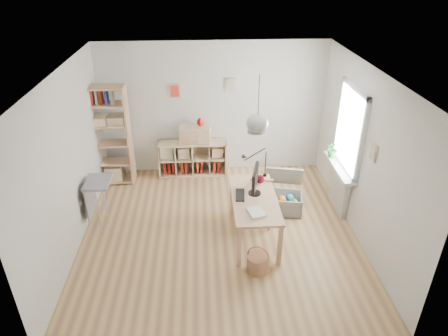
{
  "coord_description": "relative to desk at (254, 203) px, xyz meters",
  "views": [
    {
      "loc": [
        -0.25,
        -5.38,
        4.15
      ],
      "look_at": [
        0.1,
        0.3,
        1.05
      ],
      "focal_mm": 32.0,
      "sensor_mm": 36.0,
      "label": 1
    }
  ],
  "objects": [
    {
      "name": "wicker_basket",
      "position": [
        -0.03,
        -0.81,
        -0.51
      ],
      "size": [
        0.32,
        0.32,
        0.44
      ],
      "rotation": [
        0.0,
        0.0,
        -0.35
      ],
      "color": "#AF774F",
      "rests_on": "ground"
    },
    {
      "name": "task_lamp",
      "position": [
        0.05,
        0.61,
        0.42
      ],
      "size": [
        0.45,
        0.17,
        0.48
      ],
      "color": "black",
      "rests_on": "desk"
    },
    {
      "name": "red_vase",
      "position": [
        -0.81,
        2.19,
        0.5
      ],
      "size": [
        0.14,
        0.14,
        0.17
      ],
      "primitive_type": "ellipsoid",
      "color": "maroon",
      "rests_on": "drawer_chest"
    },
    {
      "name": "cube_shelf",
      "position": [
        -1.02,
        2.23,
        -0.36
      ],
      "size": [
        1.4,
        0.38,
        0.72
      ],
      "color": "beige",
      "rests_on": "ground"
    },
    {
      "name": "window_unit",
      "position": [
        1.68,
        0.75,
        0.89
      ],
      "size": [
        0.07,
        1.16,
        1.46
      ],
      "color": "white",
      "rests_on": "ground"
    },
    {
      "name": "chair",
      "position": [
        0.17,
        0.38,
        -0.2
      ],
      "size": [
        0.46,
        0.46,
        0.79
      ],
      "rotation": [
        0.0,
        0.0,
        -0.2
      ],
      "color": "gray",
      "rests_on": "ground"
    },
    {
      "name": "paper_tray",
      "position": [
        -0.03,
        -0.42,
        0.11
      ],
      "size": [
        0.28,
        0.32,
        0.03
      ],
      "primitive_type": "cube",
      "rotation": [
        0.0,
        0.0,
        0.24
      ],
      "color": "white",
      "rests_on": "desk"
    },
    {
      "name": "yarn_ball",
      "position": [
        0.15,
        0.44,
        0.16
      ],
      "size": [
        0.14,
        0.14,
        0.14
      ],
      "primitive_type": "sphere",
      "color": "#520A17",
      "rests_on": "desk"
    },
    {
      "name": "room_shell",
      "position": [
        -0.0,
        0.0,
        1.34
      ],
      "size": [
        4.5,
        4.5,
        4.5
      ],
      "color": "silver",
      "rests_on": "ground"
    },
    {
      "name": "side_table",
      "position": [
        -2.59,
        0.5,
        0.01
      ],
      "size": [
        0.4,
        0.55,
        0.85
      ],
      "color": "gray",
      "rests_on": "ground"
    },
    {
      "name": "radiator",
      "position": [
        1.64,
        0.75,
        -0.26
      ],
      "size": [
        0.1,
        0.8,
        0.8
      ],
      "primitive_type": "cube",
      "color": "silver",
      "rests_on": "ground"
    },
    {
      "name": "keyboard",
      "position": [
        -0.22,
        0.08,
        0.1
      ],
      "size": [
        0.17,
        0.38,
        0.02
      ],
      "primitive_type": "cube",
      "rotation": [
        0.0,
        0.0,
        -0.1
      ],
      "color": "black",
      "rests_on": "desk"
    },
    {
      "name": "ground",
      "position": [
        -0.55,
        0.15,
        -0.66
      ],
      "size": [
        4.5,
        4.5,
        0.0
      ],
      "primitive_type": "plane",
      "color": "tan",
      "rests_on": "ground"
    },
    {
      "name": "potted_plant",
      "position": [
        1.57,
        1.1,
        0.36
      ],
      "size": [
        0.36,
        0.34,
        0.32
      ],
      "primitive_type": "imported",
      "rotation": [
        0.0,
        0.0,
        -0.39
      ],
      "color": "#296F2C",
      "rests_on": "windowsill"
    },
    {
      "name": "tall_bookshelf",
      "position": [
        -2.59,
        1.95,
        0.43
      ],
      "size": [
        0.8,
        0.38,
        2.0
      ],
      "color": "tan",
      "rests_on": "ground"
    },
    {
      "name": "desk",
      "position": [
        0.0,
        0.0,
        0.0
      ],
      "size": [
        0.7,
        1.5,
        0.75
      ],
      "color": "tan",
      "rests_on": "ground"
    },
    {
      "name": "monitor",
      "position": [
        0.02,
        0.12,
        0.35
      ],
      "size": [
        0.21,
        0.51,
        0.45
      ],
      "rotation": [
        0.0,
        0.0,
        -0.24
      ],
      "color": "black",
      "rests_on": "desk"
    },
    {
      "name": "drawer_chest",
      "position": [
        -0.93,
        2.19,
        0.24
      ],
      "size": [
        0.65,
        0.37,
        0.35
      ],
      "primitive_type": "cube",
      "rotation": [
        0.0,
        0.0,
        -0.14
      ],
      "color": "beige",
      "rests_on": "cube_shelf"
    },
    {
      "name": "windowsill",
      "position": [
        1.59,
        0.75,
        0.17
      ],
      "size": [
        0.22,
        1.2,
        0.06
      ],
      "primitive_type": "cube",
      "color": "white",
      "rests_on": "radiator"
    },
    {
      "name": "storage_chest",
      "position": [
        0.65,
        0.75,
        -0.43
      ],
      "size": [
        0.8,
        0.87,
        0.71
      ],
      "rotation": [
        0.0,
        0.0,
        -0.2
      ],
      "color": "#B1B1AC",
      "rests_on": "ground"
    }
  ]
}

